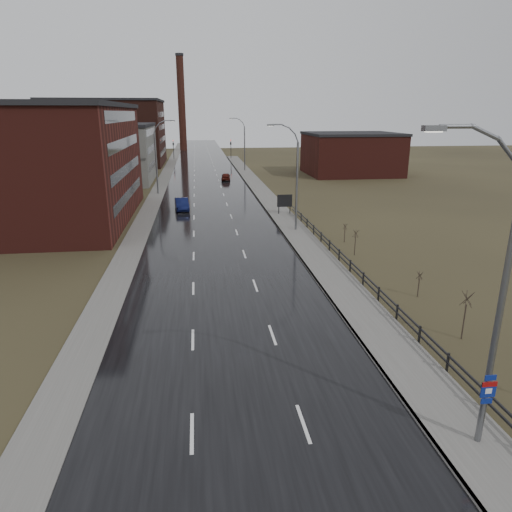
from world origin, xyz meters
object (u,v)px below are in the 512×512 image
object	(u,v)px
streetlight_main	(493,302)
car_far	(226,177)
car_near	(182,205)
billboard	(285,201)

from	to	relation	value
streetlight_main	car_far	xyz separation A→B (m)	(-4.76, 74.03, -5.35)
car_near	car_far	bearing A→B (deg)	68.90
billboard	car_near	bearing A→B (deg)	160.91
billboard	car_near	xyz separation A→B (m)	(-12.97, 4.49, -0.95)
streetlight_main	car_near	bearing A→B (deg)	104.79
billboard	car_near	world-z (taller)	billboard
billboard	car_far	world-z (taller)	billboard
car_near	billboard	bearing A→B (deg)	-24.64
streetlight_main	billboard	distance (m)	42.50
car_far	billboard	bearing A→B (deg)	104.43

